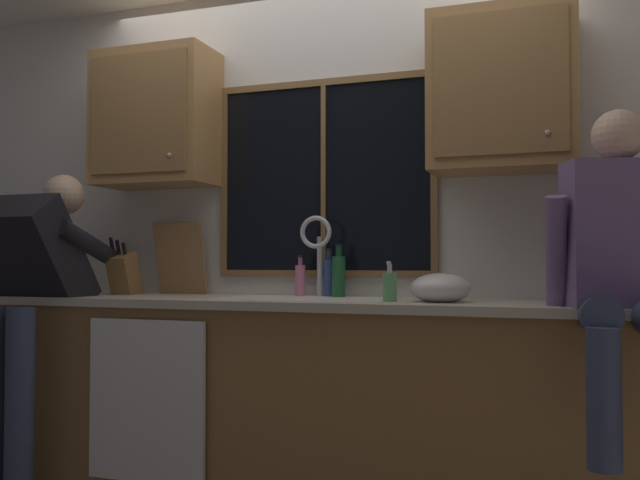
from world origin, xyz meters
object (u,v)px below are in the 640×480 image
at_px(mixing_bowl, 440,288).
at_px(soap_dispenser, 390,286).
at_px(person_standing, 30,289).
at_px(knife_block, 124,274).
at_px(cutting_board, 180,258).
at_px(bottle_tall_clear, 329,277).
at_px(bottle_green_glass, 339,275).
at_px(bottle_amber_small, 300,279).
at_px(person_sitting_on_counter, 622,259).

relative_size(mixing_bowl, soap_dispenser, 1.48).
relative_size(person_standing, knife_block, 4.83).
xyz_separation_m(cutting_board, bottle_tall_clear, (0.84, 0.02, -0.09)).
bearing_deg(bottle_green_glass, soap_dispenser, -40.44).
distance_m(mixing_bowl, bottle_green_glass, 0.58).
bearing_deg(bottle_tall_clear, mixing_bowl, -24.94).
relative_size(cutting_board, mixing_bowl, 1.49).
height_order(knife_block, bottle_amber_small, knife_block).
distance_m(cutting_board, bottle_green_glass, 0.91).
relative_size(knife_block, bottle_tall_clear, 1.33).
xyz_separation_m(knife_block, bottle_green_glass, (1.16, 0.11, -0.00)).
relative_size(soap_dispenser, bottle_tall_clear, 0.73).
height_order(knife_block, soap_dispenser, knife_block).
distance_m(knife_block, cutting_board, 0.30).
bearing_deg(bottle_amber_small, cutting_board, 177.94).
distance_m(person_standing, cutting_board, 0.76).
relative_size(person_standing, bottle_green_glass, 5.93).
height_order(person_standing, mixing_bowl, person_standing).
distance_m(bottle_green_glass, bottle_tall_clear, 0.09).
bearing_deg(bottle_tall_clear, person_standing, -158.57).
bearing_deg(soap_dispenser, mixing_bowl, 13.64).
bearing_deg(knife_block, person_sitting_on_counter, -7.80).
bearing_deg(bottle_green_glass, mixing_bowl, -22.49).
distance_m(person_standing, person_sitting_on_counter, 2.68).
bearing_deg(cutting_board, mixing_bowl, -10.27).
bearing_deg(bottle_green_glass, bottle_amber_small, 175.73).
bearing_deg(bottle_green_glass, person_sitting_on_counter, -19.54).
bearing_deg(soap_dispenser, cutting_board, 165.71).
relative_size(person_sitting_on_counter, cutting_board, 3.22).
relative_size(person_sitting_on_counter, bottle_tall_clear, 5.23).
bearing_deg(mixing_bowl, soap_dispenser, -166.36).
relative_size(knife_block, bottle_green_glass, 1.23).
distance_m(knife_block, bottle_green_glass, 1.16).
distance_m(person_standing, bottle_tall_clear, 1.47).
relative_size(mixing_bowl, bottle_amber_small, 1.27).
height_order(cutting_board, bottle_green_glass, cutting_board).
height_order(bottle_tall_clear, bottle_amber_small, bottle_tall_clear).
distance_m(cutting_board, mixing_bowl, 1.47).
xyz_separation_m(knife_block, bottle_amber_small, (0.95, 0.13, -0.02)).
xyz_separation_m(person_standing, knife_block, (0.28, 0.37, 0.07)).
height_order(person_standing, person_sitting_on_counter, person_sitting_on_counter).
distance_m(cutting_board, bottle_tall_clear, 0.84).
bearing_deg(cutting_board, bottle_tall_clear, 1.31).
relative_size(mixing_bowl, bottle_tall_clear, 1.09).
bearing_deg(soap_dispenser, knife_block, 173.79).
bearing_deg(bottle_green_glass, knife_block, -174.52).
bearing_deg(mixing_bowl, knife_block, 176.31).
relative_size(cutting_board, bottle_green_glass, 1.50).
xyz_separation_m(person_sitting_on_counter, knife_block, (-2.40, 0.33, -0.08)).
xyz_separation_m(cutting_board, soap_dispenser, (1.23, -0.31, -0.12)).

